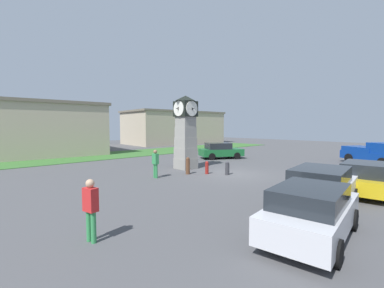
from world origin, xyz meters
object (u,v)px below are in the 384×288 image
object	(u,v)px
bollard_mid_row	(207,167)
car_navy_sedan	(311,211)
clock_tower	(186,132)
bollard_far_row	(227,168)
bollard_near_tower	(188,166)
car_end_of_row	(220,150)
car_by_building	(365,178)
pickup_truck	(375,154)
pedestrian_crossing_lot	(155,162)
car_near_tower	(321,188)
pedestrian_near_bench	(91,206)

from	to	relation	value
bollard_mid_row	car_navy_sedan	distance (m)	9.97
clock_tower	bollard_far_row	world-z (taller)	clock_tower
bollard_near_tower	car_navy_sedan	world-z (taller)	car_navy_sedan
car_end_of_row	bollard_near_tower	bearing A→B (deg)	-153.50
clock_tower	car_by_building	world-z (taller)	clock_tower
bollard_mid_row	car_navy_sedan	size ratio (longest dim) A/B	0.19
bollard_mid_row	pickup_truck	bearing A→B (deg)	-27.80
bollard_near_tower	pedestrian_crossing_lot	size ratio (longest dim) A/B	0.65
car_near_tower	pedestrian_near_bench	xyz separation A→B (m)	(-7.46, 3.19, 0.18)
car_near_tower	car_end_of_row	xyz separation A→B (m)	(8.87, 12.57, -0.04)
bollard_near_tower	pedestrian_crossing_lot	bearing A→B (deg)	169.42
clock_tower	car_by_building	distance (m)	11.27
car_near_tower	car_by_building	size ratio (longest dim) A/B	1.11
clock_tower	pickup_truck	bearing A→B (deg)	-37.06
clock_tower	pedestrian_crossing_lot	world-z (taller)	clock_tower
car_end_of_row	bollard_far_row	bearing A→B (deg)	-136.39
bollard_far_row	pickup_truck	size ratio (longest dim) A/B	0.17
pickup_truck	pedestrian_crossing_lot	world-z (taller)	pickup_truck
bollard_far_row	pickup_truck	distance (m)	13.12
pickup_truck	bollard_mid_row	bearing A→B (deg)	152.20
car_navy_sedan	pedestrian_near_bench	distance (m)	6.07
clock_tower	car_by_building	bearing A→B (deg)	-83.34
pickup_truck	pedestrian_near_bench	world-z (taller)	pickup_truck
bollard_near_tower	bollard_far_row	xyz separation A→B (m)	(1.71, -1.91, -0.12)
bollard_mid_row	car_near_tower	bearing A→B (deg)	-104.54
car_near_tower	pickup_truck	xyz separation A→B (m)	(14.67, 1.23, 0.12)
car_by_building	clock_tower	bearing A→B (deg)	96.66
pickup_truck	pedestrian_crossing_lot	bearing A→B (deg)	153.59
bollard_near_tower	pedestrian_near_bench	xyz separation A→B (m)	(-8.53, -5.49, 0.42)
bollard_mid_row	car_by_building	distance (m)	8.63
bollard_far_row	pedestrian_near_bench	xyz separation A→B (m)	(-10.24, -3.58, 0.55)
bollard_far_row	pedestrian_crossing_lot	world-z (taller)	pedestrian_crossing_lot
clock_tower	car_by_building	xyz separation A→B (m)	(1.29, -11.02, -1.97)
bollard_far_row	car_navy_sedan	size ratio (longest dim) A/B	0.20
car_near_tower	car_end_of_row	size ratio (longest dim) A/B	1.07
car_by_building	pedestrian_crossing_lot	distance (m)	10.87
clock_tower	car_navy_sedan	world-z (taller)	clock_tower
bollard_near_tower	car_end_of_row	world-z (taller)	car_end_of_row
car_near_tower	pedestrian_crossing_lot	size ratio (longest dim) A/B	2.79
bollard_near_tower	bollard_mid_row	xyz separation A→B (m)	(0.97, -0.80, -0.14)
bollard_near_tower	pedestrian_crossing_lot	world-z (taller)	pedestrian_crossing_lot
car_near_tower	car_end_of_row	distance (m)	15.38
clock_tower	car_navy_sedan	distance (m)	12.58
bollard_near_tower	clock_tower	bearing A→B (deg)	51.69
pickup_truck	pedestrian_crossing_lot	xyz separation A→B (m)	(-15.86, 7.88, 0.06)
clock_tower	pickup_truck	world-z (taller)	clock_tower
car_navy_sedan	pedestrian_near_bench	xyz separation A→B (m)	(-4.59, 3.97, 0.22)
bollard_mid_row	pickup_truck	distance (m)	14.28
clock_tower	bollard_near_tower	world-z (taller)	clock_tower
bollard_far_row	car_navy_sedan	xyz separation A→B (m)	(-5.65, -7.55, 0.33)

